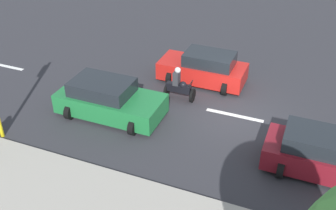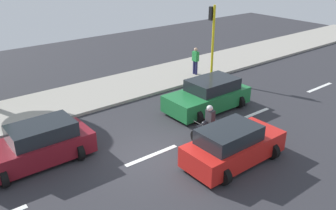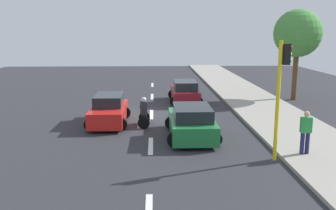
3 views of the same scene
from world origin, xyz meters
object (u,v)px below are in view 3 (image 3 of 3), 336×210
pedestrian_near_signal (306,131)px  street_tree_center (298,34)px  car_maroon (185,92)px  car_red (109,111)px  traffic_light_corner (281,84)px  car_green (191,122)px  motorcycle (144,114)px

pedestrian_near_signal → street_tree_center: street_tree_center is taller
car_maroon → car_red: (-4.48, -5.68, -0.00)m
car_maroon → street_tree_center: 8.80m
car_maroon → traffic_light_corner: (2.60, -11.47, 2.22)m
car_green → traffic_light_corner: bearing=-45.9°
car_maroon → motorcycle: size_ratio=2.71×
car_red → pedestrian_near_signal: size_ratio=2.36×
car_maroon → street_tree_center: street_tree_center is taller
traffic_light_corner → street_tree_center: 13.48m
pedestrian_near_signal → car_green: bearing=145.1°
pedestrian_near_signal → street_tree_center: bearing=71.2°
car_red → pedestrian_near_signal: (8.20, -5.59, 0.35)m
car_green → motorcycle: bearing=135.5°
car_green → traffic_light_corner: (2.98, -3.07, 2.22)m
car_green → pedestrian_near_signal: bearing=-34.9°
traffic_light_corner → street_tree_center: size_ratio=0.71×
car_red → traffic_light_corner: size_ratio=0.89×
car_maroon → motorcycle: motorcycle is taller
motorcycle → car_green: bearing=-44.5°
car_red → pedestrian_near_signal: bearing=-34.3°
car_green → car_red: 4.92m
car_green → car_red: size_ratio=1.08×
car_red → street_tree_center: (12.32, 6.51, 3.91)m
car_green → car_maroon: bearing=87.4°
car_maroon → car_red: 7.23m
traffic_light_corner → street_tree_center: (5.24, 12.31, 1.69)m
pedestrian_near_signal → traffic_light_corner: size_ratio=0.38×
street_tree_center → motorcycle: bearing=-146.1°
motorcycle → pedestrian_near_signal: pedestrian_near_signal is taller
car_red → motorcycle: 1.93m
car_red → pedestrian_near_signal: pedestrian_near_signal is taller
car_red → car_green: bearing=-33.6°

